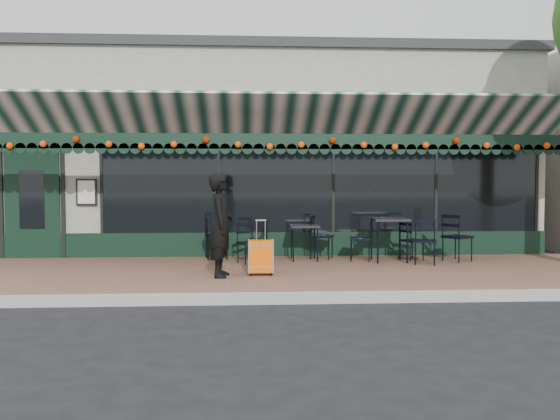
{
  "coord_description": "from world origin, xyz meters",
  "views": [
    {
      "loc": [
        -0.45,
        -8.39,
        1.77
      ],
      "look_at": [
        0.14,
        1.6,
        1.24
      ],
      "focal_mm": 38.0,
      "sensor_mm": 36.0,
      "label": 1
    }
  ],
  "objects": [
    {
      "name": "chair_b_left",
      "position": [
        -0.2,
        3.47,
        0.54
      ],
      "size": [
        0.43,
        0.43,
        0.78
      ],
      "primitive_type": null,
      "rotation": [
        0.0,
        0.0,
        -1.67
      ],
      "color": "black",
      "rests_on": "sidewalk"
    },
    {
      "name": "ground",
      "position": [
        0.0,
        0.0,
        0.0
      ],
      "size": [
        80.0,
        80.0,
        0.0
      ],
      "primitive_type": "plane",
      "color": "black",
      "rests_on": "ground"
    },
    {
      "name": "chair_b_right",
      "position": [
        1.09,
        3.49,
        0.6
      ],
      "size": [
        0.57,
        0.57,
        0.9
      ],
      "primitive_type": null,
      "rotation": [
        0.0,
        0.0,
        1.23
      ],
      "color": "black",
      "rests_on": "sidewalk"
    },
    {
      "name": "restaurant_building",
      "position": [
        0.0,
        7.84,
        2.27
      ],
      "size": [
        12.0,
        9.6,
        4.5
      ],
      "color": "gray",
      "rests_on": "ground"
    },
    {
      "name": "chair_a_front",
      "position": [
        2.95,
        2.58,
        0.58
      ],
      "size": [
        0.54,
        0.54,
        0.86
      ],
      "primitive_type": null,
      "rotation": [
        0.0,
        0.0,
        -0.3
      ],
      "color": "black",
      "rests_on": "sidewalk"
    },
    {
      "name": "chair_solo",
      "position": [
        -1.03,
        3.57,
        0.61
      ],
      "size": [
        0.52,
        0.52,
        0.93
      ],
      "primitive_type": null,
      "rotation": [
        0.0,
        0.0,
        1.71
      ],
      "color": "black",
      "rests_on": "sidewalk"
    },
    {
      "name": "chair_a_left",
      "position": [
        1.82,
        3.17,
        0.58
      ],
      "size": [
        0.51,
        0.51,
        0.86
      ],
      "primitive_type": null,
      "rotation": [
        0.0,
        0.0,
        -1.78
      ],
      "color": "black",
      "rests_on": "sidewalk"
    },
    {
      "name": "suitcase",
      "position": [
        -0.19,
        1.49,
        0.46
      ],
      "size": [
        0.41,
        0.23,
        0.93
      ],
      "rotation": [
        0.0,
        0.0,
        -0.01
      ],
      "color": "#FF6208",
      "rests_on": "sidewalk"
    },
    {
      "name": "woman",
      "position": [
        -0.85,
        1.38,
        1.01
      ],
      "size": [
        0.45,
        0.65,
        1.71
      ],
      "primitive_type": "imported",
      "rotation": [
        0.0,
        0.0,
        1.51
      ],
      "color": "black",
      "rests_on": "sidewalk"
    },
    {
      "name": "curb",
      "position": [
        0.0,
        -0.08,
        0.07
      ],
      "size": [
        18.0,
        0.16,
        0.15
      ],
      "primitive_type": "cube",
      "color": "#9E9E99",
      "rests_on": "ground"
    },
    {
      "name": "chair_a_extra",
      "position": [
        3.71,
        2.95,
        0.62
      ],
      "size": [
        0.65,
        0.65,
        0.95
      ],
      "primitive_type": null,
      "rotation": [
        0.0,
        0.0,
        2.13
      ],
      "color": "black",
      "rests_on": "sidewalk"
    },
    {
      "name": "cafe_table_b",
      "position": [
        0.72,
        3.29,
        0.78
      ],
      "size": [
        0.57,
        0.57,
        0.7
      ],
      "color": "black",
      "rests_on": "sidewalk"
    },
    {
      "name": "chair_a_right",
      "position": [
        2.87,
        3.19,
        0.53
      ],
      "size": [
        0.51,
        0.51,
        0.77
      ],
      "primitive_type": null,
      "rotation": [
        0.0,
        0.0,
        2.01
      ],
      "color": "black",
      "rests_on": "sidewalk"
    },
    {
      "name": "cafe_table_a",
      "position": [
        2.37,
        3.04,
        0.91
      ],
      "size": [
        0.69,
        0.69,
        0.85
      ],
      "color": "black",
      "rests_on": "sidewalk"
    },
    {
      "name": "chair_b_front",
      "position": [
        -0.38,
        2.9,
        0.54
      ],
      "size": [
        0.52,
        0.52,
        0.77
      ],
      "primitive_type": null,
      "rotation": [
        0.0,
        0.0,
        0.49
      ],
      "color": "black",
      "rests_on": "sidewalk"
    },
    {
      "name": "sidewalk",
      "position": [
        0.0,
        2.0,
        0.07
      ],
      "size": [
        18.0,
        4.0,
        0.15
      ],
      "primitive_type": "cube",
      "color": "brown",
      "rests_on": "ground"
    }
  ]
}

